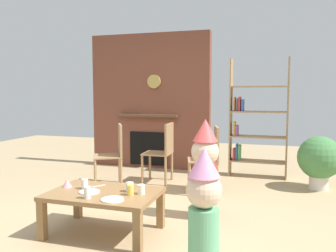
# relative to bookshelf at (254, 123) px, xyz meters

# --- Properties ---
(ground_plane) EXTENTS (12.00, 12.00, 0.00)m
(ground_plane) POSITION_rel_bookshelf_xyz_m (-0.97, -2.40, -0.88)
(ground_plane) COLOR tan
(brick_fireplace_feature) EXTENTS (2.20, 0.28, 2.40)m
(brick_fireplace_feature) POSITION_rel_bookshelf_xyz_m (-1.84, 0.20, 0.32)
(brick_fireplace_feature) COLOR brown
(brick_fireplace_feature) RESTS_ON ground_plane
(bookshelf) EXTENTS (0.90, 0.28, 1.90)m
(bookshelf) POSITION_rel_bookshelf_xyz_m (0.00, 0.00, 0.00)
(bookshelf) COLOR #9E7A51
(bookshelf) RESTS_ON ground_plane
(coffee_table) EXTENTS (1.04, 0.69, 0.41)m
(coffee_table) POSITION_rel_bookshelf_xyz_m (-1.21, -2.81, -0.53)
(coffee_table) COLOR olive
(coffee_table) RESTS_ON ground_plane
(paper_cup_near_left) EXTENTS (0.07, 0.07, 0.09)m
(paper_cup_near_left) POSITION_rel_bookshelf_xyz_m (-0.84, -2.77, -0.42)
(paper_cup_near_left) COLOR silver
(paper_cup_near_left) RESTS_ON coffee_table
(paper_cup_near_right) EXTENTS (0.06, 0.06, 0.10)m
(paper_cup_near_right) POSITION_rel_bookshelf_xyz_m (-1.43, -2.77, -0.42)
(paper_cup_near_right) COLOR silver
(paper_cup_near_right) RESTS_ON coffee_table
(paper_cup_center) EXTENTS (0.07, 0.07, 0.09)m
(paper_cup_center) POSITION_rel_bookshelf_xyz_m (-0.97, -2.73, -0.42)
(paper_cup_center) COLOR silver
(paper_cup_center) RESTS_ON coffee_table
(paper_cup_far_left) EXTENTS (0.06, 0.06, 0.11)m
(paper_cup_far_left) POSITION_rel_bookshelf_xyz_m (-1.25, -3.04, -0.41)
(paper_cup_far_left) COLOR silver
(paper_cup_far_left) RESTS_ON coffee_table
(paper_cup_far_right) EXTENTS (0.06, 0.06, 0.10)m
(paper_cup_far_right) POSITION_rel_bookshelf_xyz_m (-0.92, -2.83, -0.42)
(paper_cup_far_right) COLOR #F2CC4C
(paper_cup_far_right) RESTS_ON coffee_table
(paper_plate_front) EXTENTS (0.19, 0.19, 0.01)m
(paper_plate_front) POSITION_rel_bookshelf_xyz_m (-1.33, -2.87, -0.46)
(paper_plate_front) COLOR white
(paper_plate_front) RESTS_ON coffee_table
(paper_plate_rear) EXTENTS (0.20, 0.20, 0.01)m
(paper_plate_rear) POSITION_rel_bookshelf_xyz_m (-1.01, -3.02, -0.46)
(paper_plate_rear) COLOR white
(paper_plate_rear) RESTS_ON coffee_table
(birthday_cake_slice) EXTENTS (0.10, 0.10, 0.08)m
(birthday_cake_slice) POSITION_rel_bookshelf_xyz_m (-1.64, -2.77, -0.42)
(birthday_cake_slice) COLOR pink
(birthday_cake_slice) RESTS_ON coffee_table
(table_fork) EXTENTS (0.10, 0.13, 0.01)m
(table_fork) POSITION_rel_bookshelf_xyz_m (-1.36, -2.64, -0.46)
(table_fork) COLOR silver
(table_fork) RESTS_ON coffee_table
(child_with_cone_hat) EXTENTS (0.26, 0.26, 0.96)m
(child_with_cone_hat) POSITION_rel_bookshelf_xyz_m (-0.14, -3.28, -0.37)
(child_with_cone_hat) COLOR #66B27F
(child_with_cone_hat) RESTS_ON ground_plane
(child_in_pink) EXTENTS (0.30, 0.30, 1.07)m
(child_in_pink) POSITION_rel_bookshelf_xyz_m (-0.37, -2.09, -0.31)
(child_in_pink) COLOR #D13838
(child_in_pink) RESTS_ON ground_plane
(dining_chair_left) EXTENTS (0.54, 0.54, 0.90)m
(dining_chair_left) POSITION_rel_bookshelf_xyz_m (-1.89, -1.20, -0.36)
(dining_chair_left) COLOR #9E7A51
(dining_chair_left) RESTS_ON ground_plane
(dining_chair_middle) EXTENTS (0.41, 0.41, 0.90)m
(dining_chair_middle) POSITION_rel_bookshelf_xyz_m (-1.27, -0.80, -0.36)
(dining_chair_middle) COLOR #9E7A51
(dining_chair_middle) RESTS_ON ground_plane
(dining_chair_right) EXTENTS (0.49, 0.49, 0.90)m
(dining_chair_right) POSITION_rel_bookshelf_xyz_m (-0.50, -1.12, -0.36)
(dining_chair_right) COLOR #9E7A51
(dining_chair_right) RESTS_ON ground_plane
(potted_plant_tall) EXTENTS (0.60, 0.60, 0.75)m
(potted_plant_tall) POSITION_rel_bookshelf_xyz_m (0.94, -0.51, -0.44)
(potted_plant_tall) COLOR beige
(potted_plant_tall) RESTS_ON ground_plane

